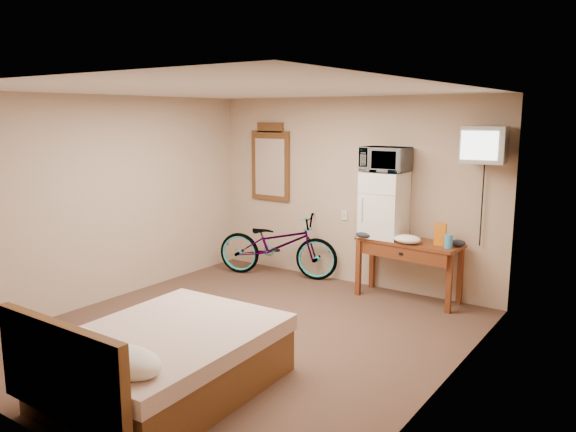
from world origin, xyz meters
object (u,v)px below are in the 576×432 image
object	(u,v)px
blue_cup	(449,241)
crt_television	(485,145)
wall_mirror	(270,163)
bed	(160,360)
mini_fridge	(384,205)
microwave	(386,160)
bicycle	(277,245)
desk	(408,251)

from	to	relation	value
blue_cup	crt_television	distance (m)	1.16
wall_mirror	bed	bearing A→B (deg)	-66.68
mini_fridge	crt_television	size ratio (longest dim) A/B	1.38
microwave	crt_television	size ratio (longest dim) A/B	0.94
microwave	wall_mirror	xyz separation A→B (m)	(-1.93, 0.22, -0.15)
mini_fridge	wall_mirror	world-z (taller)	wall_mirror
mini_fridge	microwave	world-z (taller)	microwave
microwave	bicycle	distance (m)	2.02
mini_fridge	crt_television	bearing A→B (deg)	-1.40
microwave	bed	xyz separation A→B (m)	(-0.35, -3.44, -1.42)
bed	microwave	bearing A→B (deg)	84.18
desk	microwave	size ratio (longest dim) A/B	2.33
microwave	crt_television	xyz separation A→B (m)	(1.19, -0.03, 0.22)
blue_cup	wall_mirror	xyz separation A→B (m)	(-2.81, 0.35, 0.74)
mini_fridge	microwave	distance (m)	0.56
mini_fridge	bicycle	world-z (taller)	mini_fridge
microwave	bicycle	xyz separation A→B (m)	(-1.57, -0.10, -1.26)
desk	bed	distance (m)	3.47
mini_fridge	bed	xyz separation A→B (m)	(-0.35, -3.44, -0.86)
blue_cup	bicycle	xyz separation A→B (m)	(-2.45, 0.03, -0.37)
microwave	crt_television	distance (m)	1.21
blue_cup	bicycle	bearing A→B (deg)	179.35
blue_cup	bed	xyz separation A→B (m)	(-1.23, -3.30, -0.53)
bicycle	bed	size ratio (longest dim) A/B	0.90
crt_television	bicycle	xyz separation A→B (m)	(-2.76, -0.07, -1.48)
mini_fridge	desk	bearing A→B (deg)	-7.83
mini_fridge	bed	distance (m)	3.56
wall_mirror	bicycle	distance (m)	1.21
bed	desk	bearing A→B (deg)	78.25
wall_mirror	bed	size ratio (longest dim) A/B	0.58
desk	bed	size ratio (longest dim) A/B	0.67
mini_fridge	bicycle	size ratio (longest dim) A/B	0.47
desk	wall_mirror	distance (m)	2.48
blue_cup	crt_television	size ratio (longest dim) A/B	0.27
microwave	mini_fridge	bearing A→B (deg)	-123.57
wall_mirror	microwave	bearing A→B (deg)	-6.57
desk	blue_cup	bearing A→B (deg)	-8.78
desk	crt_television	size ratio (longest dim) A/B	2.20
mini_fridge	wall_mirror	xyz separation A→B (m)	(-1.93, 0.22, 0.41)
wall_mirror	desk	bearing A→B (deg)	-6.77
blue_cup	bed	distance (m)	3.57
desk	wall_mirror	size ratio (longest dim) A/B	1.16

